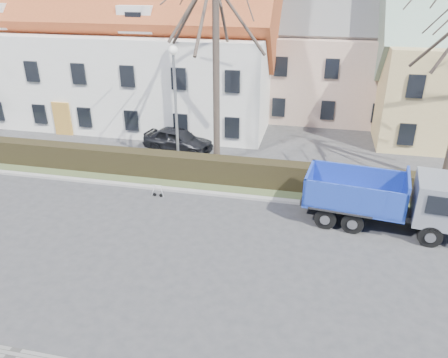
% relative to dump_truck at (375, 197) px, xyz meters
% --- Properties ---
extents(ground, '(120.00, 120.00, 0.00)m').
position_rel_dump_truck_xyz_m(ground, '(-6.01, -3.40, -1.29)').
color(ground, '#343436').
extents(curb_far, '(80.00, 0.30, 0.12)m').
position_rel_dump_truck_xyz_m(curb_far, '(-6.01, 1.20, -1.23)').
color(curb_far, gray).
rests_on(curb_far, ground).
extents(grass_strip, '(80.00, 3.00, 0.10)m').
position_rel_dump_truck_xyz_m(grass_strip, '(-6.01, 2.80, -1.24)').
color(grass_strip, '#404E2C').
rests_on(grass_strip, ground).
extents(hedge, '(60.00, 0.90, 1.30)m').
position_rel_dump_truck_xyz_m(hedge, '(-6.01, 2.60, -0.64)').
color(hedge, black).
rests_on(hedge, ground).
extents(building_white, '(26.80, 10.80, 9.50)m').
position_rel_dump_truck_xyz_m(building_white, '(-19.01, 12.60, 3.46)').
color(building_white, silver).
rests_on(building_white, ground).
extents(building_pink, '(10.80, 8.80, 8.00)m').
position_rel_dump_truck_xyz_m(building_pink, '(-2.01, 16.60, 2.71)').
color(building_pink, tan).
rests_on(building_pink, ground).
extents(tree_1, '(9.20, 9.20, 12.65)m').
position_rel_dump_truck_xyz_m(tree_1, '(-8.01, 5.10, 5.04)').
color(tree_1, '#382D26').
rests_on(tree_1, ground).
extents(dump_truck, '(6.69, 3.17, 2.58)m').
position_rel_dump_truck_xyz_m(dump_truck, '(0.00, 0.00, 0.00)').
color(dump_truck, '#162F97').
rests_on(dump_truck, ground).
extents(streetlight, '(0.52, 0.52, 6.70)m').
position_rel_dump_truck_xyz_m(streetlight, '(-9.79, 3.60, 2.06)').
color(streetlight, gray).
rests_on(streetlight, ground).
extents(cart_frame, '(0.77, 0.46, 0.69)m').
position_rel_dump_truck_xyz_m(cart_frame, '(-10.05, 0.44, -0.95)').
color(cart_frame, silver).
rests_on(cart_frame, ground).
extents(parked_car_a, '(4.47, 2.45, 1.44)m').
position_rel_dump_truck_xyz_m(parked_car_a, '(-10.68, 6.33, -0.57)').
color(parked_car_a, black).
rests_on(parked_car_a, ground).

